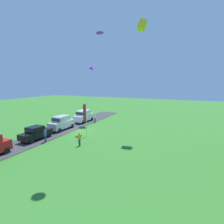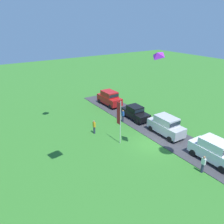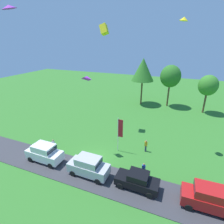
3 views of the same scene
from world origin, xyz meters
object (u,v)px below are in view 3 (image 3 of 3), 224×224
(person_beside_suv, at_px, (54,145))
(car_suv_far_end, at_px, (209,197))
(car_suv_near_entrance, at_px, (44,152))
(kite_box_high_left, at_px, (104,29))
(person_watching_sky, at_px, (144,170))
(flag_banner, at_px, (120,131))
(kite_diamond_over_trees, at_px, (87,78))
(tree_lone_near, at_px, (208,86))
(person_on_lawn, at_px, (146,146))
(tree_center_back, at_px, (143,70))
(kite_delta_topmost, at_px, (9,7))
(car_sedan_mid_row, at_px, (137,180))
(kite_delta_mid_center, at_px, (184,19))
(car_suv_by_flagpole, at_px, (89,166))
(tree_far_right, at_px, (170,76))

(person_beside_suv, bearing_deg, car_suv_far_end, -6.43)
(car_suv_near_entrance, xyz_separation_m, kite_box_high_left, (2.90, 12.07, 14.35))
(person_watching_sky, bearing_deg, flag_banner, 139.45)
(kite_diamond_over_trees, bearing_deg, car_suv_far_end, -17.04)
(person_beside_suv, distance_m, tree_lone_near, 30.92)
(person_on_lawn, height_order, tree_center_back, tree_center_back)
(kite_delta_topmost, height_order, kite_box_high_left, kite_delta_topmost)
(flag_banner, bearing_deg, car_suv_near_entrance, -145.00)
(car_suv_near_entrance, bearing_deg, tree_center_back, 76.87)
(car_sedan_mid_row, bearing_deg, kite_delta_mid_center, 78.15)
(car_suv_by_flagpole, bearing_deg, car_sedan_mid_row, 2.20)
(kite_delta_mid_center, bearing_deg, tree_center_back, 115.29)
(car_suv_near_entrance, relative_size, flag_banner, 0.92)
(person_on_lawn, xyz_separation_m, kite_delta_topmost, (-14.75, -4.89, 16.55))
(car_suv_near_entrance, relative_size, car_suv_far_end, 0.99)
(car_suv_by_flagpole, relative_size, kite_delta_topmost, 3.04)
(tree_lone_near, xyz_separation_m, kite_delta_mid_center, (-5.73, -15.78, 10.53))
(kite_delta_topmost, bearing_deg, flag_banner, 17.59)
(car_suv_by_flagpole, height_order, kite_delta_mid_center, kite_delta_mid_center)
(car_suv_by_flagpole, xyz_separation_m, kite_delta_topmost, (-9.79, 2.05, 16.13))
(tree_lone_near, bearing_deg, tree_far_right, 169.15)
(person_watching_sky, xyz_separation_m, kite_delta_mid_center, (1.78, 7.52, 15.48))
(kite_diamond_over_trees, bearing_deg, car_sedan_mid_row, -29.67)
(person_watching_sky, bearing_deg, car_sedan_mid_row, -96.12)
(person_watching_sky, relative_size, flag_banner, 0.34)
(tree_far_right, bearing_deg, kite_diamond_over_trees, -109.85)
(car_suv_near_entrance, relative_size, kite_box_high_left, 3.44)
(car_sedan_mid_row, relative_size, kite_delta_topmost, 2.92)
(tree_center_back, height_order, tree_far_right, tree_center_back)
(tree_far_right, relative_size, flag_banner, 1.86)
(kite_delta_topmost, bearing_deg, tree_center_back, 68.34)
(person_on_lawn, bearing_deg, car_suv_near_entrance, -148.84)
(car_suv_far_end, height_order, tree_center_back, tree_center_back)
(car_suv_near_entrance, distance_m, tree_far_right, 29.86)
(car_sedan_mid_row, distance_m, flag_banner, 7.04)
(car_suv_by_flagpole, height_order, car_suv_far_end, same)
(tree_lone_near, bearing_deg, kite_box_high_left, -141.46)
(car_sedan_mid_row, xyz_separation_m, person_on_lawn, (-0.55, 6.73, -0.16))
(flag_banner, relative_size, kite_diamond_over_trees, 4.69)
(person_on_lawn, relative_size, tree_far_right, 0.18)
(person_watching_sky, height_order, person_beside_suv, same)
(car_suv_far_end, bearing_deg, tree_center_back, 115.35)
(tree_lone_near, distance_m, kite_box_high_left, 23.41)
(person_watching_sky, xyz_separation_m, tree_center_back, (-5.97, 23.91, 7.21))
(tree_center_back, xyz_separation_m, tree_lone_near, (13.48, -0.61, -2.26))
(person_on_lawn, height_order, tree_far_right, tree_far_right)
(car_suv_near_entrance, xyz_separation_m, car_suv_far_end, (18.25, 0.15, 0.00))
(car_suv_near_entrance, distance_m, kite_diamond_over_trees, 10.62)
(person_watching_sky, bearing_deg, car_suv_near_entrance, -170.52)
(person_beside_suv, distance_m, kite_box_high_left, 18.04)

